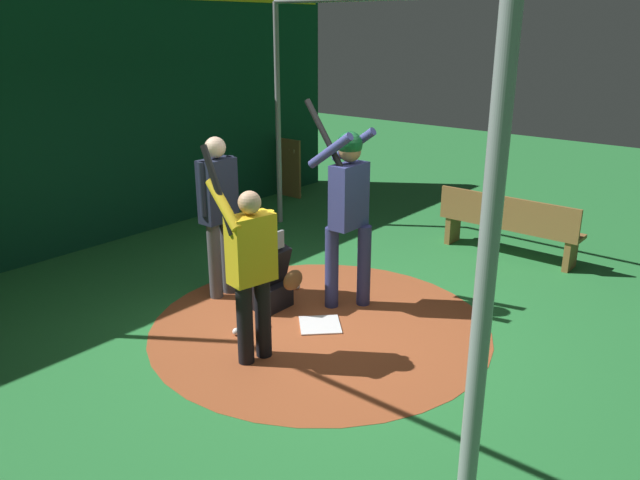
% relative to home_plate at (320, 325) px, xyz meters
% --- Properties ---
extents(ground_plane, '(25.68, 25.68, 0.00)m').
position_rel_home_plate_xyz_m(ground_plane, '(0.00, 0.00, -0.01)').
color(ground_plane, '#287A38').
extents(dirt_circle, '(3.52, 3.52, 0.01)m').
position_rel_home_plate_xyz_m(dirt_circle, '(0.00, 0.00, -0.01)').
color(dirt_circle, '#9E4C28').
rests_on(dirt_circle, ground).
extents(home_plate, '(0.59, 0.59, 0.01)m').
position_rel_home_plate_xyz_m(home_plate, '(0.00, 0.00, 0.00)').
color(home_plate, white).
rests_on(home_plate, dirt_circle).
extents(batter, '(0.68, 0.49, 2.26)m').
position_rel_home_plate_xyz_m(batter, '(-0.10, 0.59, 1.19)').
color(batter, navy).
rests_on(batter, ground).
extents(catcher, '(0.58, 0.40, 0.92)m').
position_rel_home_plate_xyz_m(catcher, '(-0.71, 0.01, 0.34)').
color(catcher, black).
rests_on(catcher, ground).
extents(umpire, '(0.23, 0.49, 1.84)m').
position_rel_home_plate_xyz_m(umpire, '(-1.39, -0.10, 1.03)').
color(umpire, '#4C4C51').
rests_on(umpire, ground).
extents(visitor, '(0.60, 0.51, 2.00)m').
position_rel_home_plate_xyz_m(visitor, '(-0.05, -0.91, 0.93)').
color(visitor, black).
rests_on(visitor, ground).
extents(back_wall, '(0.22, 9.68, 3.58)m').
position_rel_home_plate_xyz_m(back_wall, '(-4.15, 0.00, 1.79)').
color(back_wall, '#0C3D26').
rests_on(back_wall, ground).
extents(cage_frame, '(5.71, 4.89, 3.33)m').
position_rel_home_plate_xyz_m(cage_frame, '(0.00, 0.00, 2.29)').
color(cage_frame, gray).
rests_on(cage_frame, ground).
extents(bat_rack, '(0.82, 0.19, 1.05)m').
position_rel_home_plate_xyz_m(bat_rack, '(-3.90, 3.68, 0.48)').
color(bat_rack, olive).
rests_on(bat_rack, ground).
extents(bench, '(1.92, 0.36, 0.85)m').
position_rel_home_plate_xyz_m(bench, '(0.61, 3.22, 0.44)').
color(bench, olive).
rests_on(bench, ground).
extents(baseball_0, '(0.07, 0.07, 0.07)m').
position_rel_home_plate_xyz_m(baseball_0, '(-0.43, -0.39, 0.03)').
color(baseball_0, white).
rests_on(baseball_0, dirt_circle).
extents(baseball_1, '(0.07, 0.07, 0.07)m').
position_rel_home_plate_xyz_m(baseball_1, '(-0.52, -0.71, 0.03)').
color(baseball_1, white).
rests_on(baseball_1, dirt_circle).
extents(baseball_2, '(0.07, 0.07, 0.07)m').
position_rel_home_plate_xyz_m(baseball_2, '(-0.81, 0.55, 0.03)').
color(baseball_2, white).
rests_on(baseball_2, dirt_circle).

